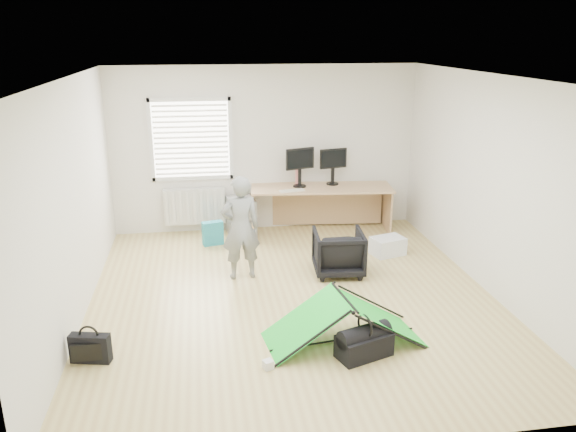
{
  "coord_description": "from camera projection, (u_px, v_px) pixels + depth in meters",
  "views": [
    {
      "loc": [
        -1.06,
        -6.29,
        3.16
      ],
      "look_at": [
        0.0,
        0.4,
        0.95
      ],
      "focal_mm": 35.0,
      "sensor_mm": 36.0,
      "label": 1
    }
  ],
  "objects": [
    {
      "name": "person",
      "position": [
        241.0,
        228.0,
        7.42
      ],
      "size": [
        0.55,
        0.4,
        1.42
      ],
      "primitive_type": "imported",
      "rotation": [
        0.0,
        0.0,
        3.26
      ],
      "color": "gray",
      "rests_on": "ground"
    },
    {
      "name": "tote_bag",
      "position": [
        213.0,
        233.0,
        8.76
      ],
      "size": [
        0.34,
        0.21,
        0.38
      ],
      "primitive_type": "cube",
      "rotation": [
        0.0,
        0.0,
        0.23
      ],
      "color": "teal",
      "rests_on": "ground"
    },
    {
      "name": "monitor_right",
      "position": [
        333.0,
        171.0,
        9.22
      ],
      "size": [
        0.47,
        0.19,
        0.44
      ],
      "primitive_type": "cube",
      "rotation": [
        0.0,
        0.0,
        0.2
      ],
      "color": "black",
      "rests_on": "desk"
    },
    {
      "name": "radiator",
      "position": [
        195.0,
        206.0,
        9.24
      ],
      "size": [
        1.0,
        0.12,
        0.6
      ],
      "primitive_type": "cube",
      "color": "silver",
      "rests_on": "back_wall"
    },
    {
      "name": "duffel_bag",
      "position": [
        364.0,
        345.0,
        5.73
      ],
      "size": [
        0.62,
        0.45,
        0.24
      ],
      "primitive_type": "cube",
      "rotation": [
        0.0,
        0.0,
        0.33
      ],
      "color": "black",
      "rests_on": "ground"
    },
    {
      "name": "kite",
      "position": [
        344.0,
        319.0,
        5.98
      ],
      "size": [
        1.73,
        0.94,
        0.51
      ],
      "primitive_type": null,
      "rotation": [
        0.0,
        0.0,
        0.13
      ],
      "color": "#13C828",
      "rests_on": "ground"
    },
    {
      "name": "window",
      "position": [
        191.0,
        140.0,
        8.93
      ],
      "size": [
        1.2,
        0.06,
        1.2
      ],
      "primitive_type": "cube",
      "color": "silver",
      "rests_on": "back_wall"
    },
    {
      "name": "ground",
      "position": [
        293.0,
        298.0,
        7.05
      ],
      "size": [
        5.5,
        5.5,
        0.0
      ],
      "primitive_type": "plane",
      "color": "tan",
      "rests_on": "ground"
    },
    {
      "name": "laptop_bag",
      "position": [
        90.0,
        348.0,
        5.63
      ],
      "size": [
        0.42,
        0.21,
        0.3
      ],
      "primitive_type": "cube",
      "rotation": [
        0.0,
        0.0,
        -0.22
      ],
      "color": "black",
      "rests_on": "ground"
    },
    {
      "name": "back_wall",
      "position": [
        266.0,
        149.0,
        9.21
      ],
      "size": [
        5.0,
        0.02,
        2.7
      ],
      "primitive_type": "cube",
      "color": "silver",
      "rests_on": "ground"
    },
    {
      "name": "filing_cabinet",
      "position": [
        241.0,
        216.0,
        9.17
      ],
      "size": [
        0.49,
        0.6,
        0.62
      ],
      "primitive_type": "cube",
      "rotation": [
        0.0,
        0.0,
        0.18
      ],
      "color": "#939598",
      "rests_on": "ground"
    },
    {
      "name": "office_chair",
      "position": [
        338.0,
        252.0,
        7.67
      ],
      "size": [
        0.72,
        0.73,
        0.62
      ],
      "primitive_type": "imported",
      "rotation": [
        0.0,
        0.0,
        3.06
      ],
      "color": "black",
      "rests_on": "ground"
    },
    {
      "name": "white_box",
      "position": [
        268.0,
        365.0,
        5.54
      ],
      "size": [
        0.12,
        0.12,
        0.09
      ],
      "primitive_type": "cube",
      "rotation": [
        0.0,
        0.0,
        0.38
      ],
      "color": "silver",
      "rests_on": "ground"
    },
    {
      "name": "desk",
      "position": [
        321.0,
        210.0,
        9.25
      ],
      "size": [
        2.35,
        0.96,
        0.78
      ],
      "primitive_type": "cube",
      "rotation": [
        0.0,
        0.0,
        -0.11
      ],
      "color": "tan",
      "rests_on": "ground"
    },
    {
      "name": "thermos",
      "position": [
        297.0,
        176.0,
        9.24
      ],
      "size": [
        0.1,
        0.1,
        0.27
      ],
      "primitive_type": "cylinder",
      "rotation": [
        0.0,
        0.0,
        -0.28
      ],
      "color": "#D27675",
      "rests_on": "desk"
    },
    {
      "name": "storage_crate",
      "position": [
        388.0,
        246.0,
        8.39
      ],
      "size": [
        0.55,
        0.45,
        0.26
      ],
      "primitive_type": "cube",
      "rotation": [
        0.0,
        0.0,
        0.28
      ],
      "color": "white",
      "rests_on": "ground"
    },
    {
      "name": "monitor_left",
      "position": [
        300.0,
        173.0,
        9.08
      ],
      "size": [
        0.5,
        0.25,
        0.47
      ],
      "primitive_type": "cube",
      "rotation": [
        0.0,
        0.0,
        0.31
      ],
      "color": "black",
      "rests_on": "desk"
    },
    {
      "name": "keyboard",
      "position": [
        292.0,
        191.0,
        8.89
      ],
      "size": [
        0.41,
        0.2,
        0.02
      ],
      "primitive_type": "cube",
      "rotation": [
        0.0,
        0.0,
        0.18
      ],
      "color": "beige",
      "rests_on": "desk"
    }
  ]
}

